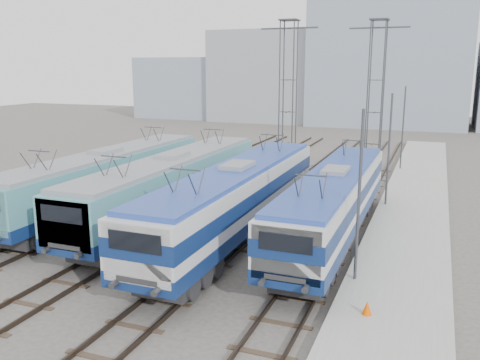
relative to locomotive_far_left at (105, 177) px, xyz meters
name	(u,v)px	position (x,y,z in m)	size (l,w,h in m)	color
ground	(141,273)	(6.75, -7.07, -2.21)	(160.00, 160.00, 0.00)	#514C47
platform	(406,240)	(16.95, 0.93, -2.06)	(4.00, 70.00, 0.30)	#9E9E99
locomotive_far_left	(105,177)	(0.00, 0.00, 0.00)	(2.81, 17.73, 3.34)	navy
locomotive_center_left	(171,183)	(4.50, -0.21, 0.03)	(2.85, 17.98, 3.38)	navy
locomotive_center_right	(236,196)	(9.00, -1.85, 0.12)	(2.89, 18.25, 3.43)	navy
locomotive_far_right	(334,199)	(13.50, -0.24, -0.01)	(2.72, 17.17, 3.23)	navy
catenary_tower_west	(288,91)	(6.75, 14.93, 4.43)	(4.50, 1.20, 12.00)	#3F4247
catenary_tower_east	(376,91)	(13.25, 16.93, 4.43)	(4.50, 1.20, 12.00)	#3F4247
mast_front	(359,201)	(15.35, -5.07, 1.29)	(0.12, 0.12, 7.00)	#3F4247
mast_mid	(389,152)	(15.35, 6.93, 1.29)	(0.12, 0.12, 7.00)	#3F4247
mast_rear	(403,130)	(15.35, 18.93, 1.29)	(0.12, 0.12, 7.00)	#3F4247
safety_cone	(367,308)	(16.20, -7.93, -1.67)	(0.33, 0.33, 0.49)	#E75000
building_west	(273,76)	(-7.25, 54.93, 4.79)	(18.00, 12.00, 14.00)	gray
building_center	(390,63)	(10.75, 54.93, 6.79)	(22.00, 14.00, 18.00)	#8391A2
building_far_west	(184,88)	(-23.25, 54.93, 2.79)	(14.00, 10.00, 10.00)	#8391A2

